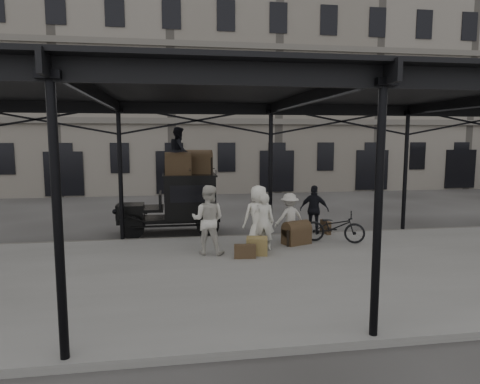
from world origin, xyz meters
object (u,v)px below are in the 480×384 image
at_px(taxi, 181,201).
at_px(steamer_trunk_roof_near, 178,165).
at_px(porter_left, 264,222).
at_px(bicycle, 334,227).
at_px(porter_official, 314,210).
at_px(steamer_trunk_platform, 296,234).

height_order(taxi, steamer_trunk_roof_near, steamer_trunk_roof_near).
height_order(porter_left, steamer_trunk_roof_near, steamer_trunk_roof_near).
height_order(bicycle, steamer_trunk_roof_near, steamer_trunk_roof_near).
bearing_deg(taxi, steamer_trunk_roof_near, -108.07).
height_order(taxi, porter_official, taxi).
bearing_deg(porter_left, porter_official, -126.50).
height_order(bicycle, steamer_trunk_platform, bicycle).
bearing_deg(steamer_trunk_roof_near, porter_official, -15.12).
relative_size(porter_left, bicycle, 0.89).
relative_size(taxi, steamer_trunk_roof_near, 3.97).
xyz_separation_m(porter_official, steamer_trunk_roof_near, (-4.65, 1.21, 1.52)).
xyz_separation_m(porter_official, steamer_trunk_platform, (-1.02, -1.30, -0.54)).
relative_size(porter_official, steamer_trunk_roof_near, 1.85).
relative_size(porter_left, steamer_trunk_platform, 2.04).
xyz_separation_m(porter_official, bicycle, (0.24, -1.28, -0.34)).
height_order(steamer_trunk_roof_near, steamer_trunk_platform, steamer_trunk_roof_near).
distance_m(bicycle, steamer_trunk_roof_near, 5.80).
distance_m(porter_left, porter_official, 2.86).
height_order(porter_official, steamer_trunk_platform, porter_official).
distance_m(porter_official, steamer_trunk_platform, 1.74).
distance_m(porter_official, bicycle, 1.35).
bearing_deg(porter_left, taxi, -40.56).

